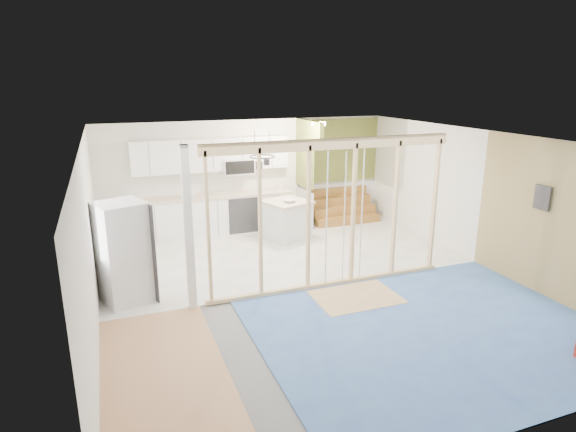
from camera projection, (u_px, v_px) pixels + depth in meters
name	position (u px, v px, depth m)	size (l,w,h in m)	color
room	(315.00, 217.00, 8.02)	(7.01, 8.01, 2.61)	slate
floor_overlays	(316.00, 286.00, 8.45)	(7.00, 8.00, 0.03)	silver
stud_frame	(303.00, 202.00, 7.87)	(4.66, 0.14, 2.60)	#E7BC8D
base_cabinets	(187.00, 221.00, 10.72)	(4.45, 2.24, 0.93)	white
upper_cabinets	(214.00, 156.00, 11.02)	(3.60, 0.41, 0.85)	white
green_partition	(330.00, 185.00, 12.10)	(2.25, 1.51, 2.60)	olive
pot_rack	(262.00, 159.00, 9.42)	(0.52, 0.52, 0.72)	black
sheathing_panel	(574.00, 228.00, 7.41)	(0.02, 4.00, 2.60)	tan
electrical_panel	(542.00, 198.00, 7.84)	(0.04, 0.30, 0.40)	#343438
ceiling_light	(319.00, 124.00, 10.85)	(0.32, 0.32, 0.08)	#FFEABF
fridge	(124.00, 253.00, 7.68)	(0.93, 0.90, 1.67)	silver
island	(287.00, 220.00, 10.86)	(1.16, 1.16, 0.89)	silver
bowl	(290.00, 201.00, 10.61)	(0.27, 0.27, 0.07)	silver
soap_bottle_a	(192.00, 191.00, 10.81)	(0.13, 0.13, 0.33)	silver
soap_bottle_b	(280.00, 185.00, 11.64)	(0.09, 0.09, 0.20)	white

